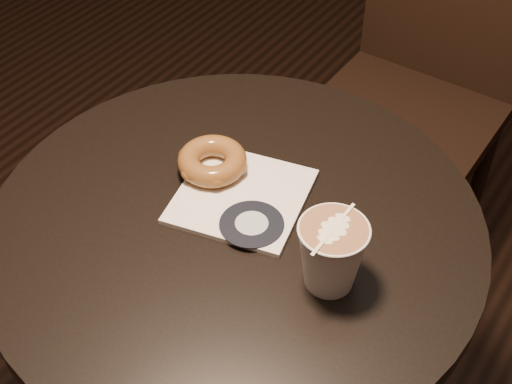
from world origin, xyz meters
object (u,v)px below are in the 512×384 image
Objects in this scene: chair at (428,58)px; pastry_bag at (242,196)px; latte_cup at (331,256)px; cafe_table at (238,304)px; doughnut at (212,161)px.

chair is 0.78m from pastry_bag.
latte_cup is at bearing -76.19° from chair.
latte_cup reaches higher than cafe_table.
cafe_table is 7.56× the size of latte_cup.
chair reaches higher than latte_cup.
cafe_table is 0.25m from doughnut.
doughnut is (-0.08, 0.06, 0.22)m from cafe_table.
chair is at bearing 103.53° from latte_cup.
doughnut is (-0.07, 0.02, 0.02)m from pastry_bag.
chair reaches higher than cafe_table.
cafe_table is at bearing -87.34° from chair.
latte_cup is at bearing -32.04° from pastry_bag.
chair is 9.85× the size of doughnut.
doughnut reaches higher than cafe_table.
chair is 5.72× the size of pastry_bag.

